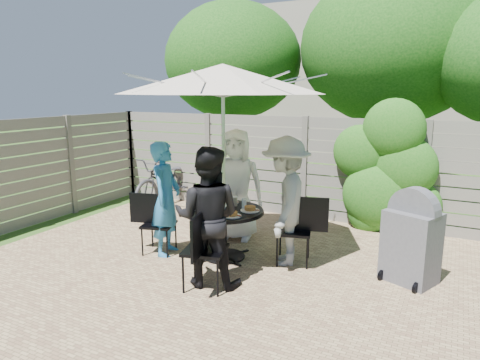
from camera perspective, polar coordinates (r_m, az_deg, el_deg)
The scene contains 24 objects.
backyard_envelope at distance 14.72m, azimuth 18.44°, elevation 12.51°, with size 60.00×60.00×5.00m.
patio_table at distance 5.89m, azimuth -2.14°, elevation -5.94°, with size 1.32×1.32×0.70m.
umbrella at distance 5.61m, azimuth -2.30°, elevation 13.29°, with size 3.34×3.34×2.62m.
chair_back at distance 6.85m, azimuth -0.26°, elevation -5.24°, with size 0.55×0.70×0.91m.
person_back at distance 6.57m, azimuth -0.50°, elevation -0.67°, with size 0.84×0.55×1.73m, color white.
chair_left at distance 6.24m, azimuth -10.84°, elevation -7.30°, with size 0.67×0.52×0.88m.
person_left at distance 6.04m, azimuth -9.86°, elevation -2.53°, with size 0.59×0.39×1.61m, color #2A79B7.
chair_front at distance 5.08m, azimuth -4.69°, elevation -11.31°, with size 0.57×0.74×0.98m.
person_front at distance 5.02m, azimuth -4.36°, elevation -5.00°, with size 0.81×0.63×1.67m, color black.
chair_right at distance 5.82m, azimuth 7.27°, elevation -8.43°, with size 0.71×0.55×0.93m.
person_right at distance 5.66m, azimuth 6.05°, elevation -2.85°, with size 1.11×0.64×1.72m, color #A1A39E.
plate_back at distance 6.16m, azimuth -1.38°, elevation -2.84°, with size 0.26×0.26×0.06m.
plate_left at distance 5.91m, azimuth -5.56°, elevation -3.52°, with size 0.26×0.26×0.06m.
plate_front at distance 5.48m, azimuth -3.03°, elevation -4.71°, with size 0.26×0.26×0.06m.
plate_right at distance 5.75m, azimuth 1.34°, elevation -3.91°, with size 0.26×0.26×0.06m.
plate_extra at distance 5.50m, azimuth -1.05°, elevation -4.64°, with size 0.24×0.24×0.06m.
glass_back at distance 6.08m, azimuth -2.56°, elevation -2.60°, with size 0.07×0.07×0.14m, color silver.
glass_left at distance 5.77m, azimuth -4.91°, elevation -3.41°, with size 0.07×0.07×0.14m, color silver.
glass_front at distance 5.54m, azimuth -1.72°, elevation -4.03°, with size 0.07×0.07×0.14m, color silver.
glass_right at distance 5.85m, azimuth 0.55°, elevation -3.15°, with size 0.07×0.07×0.14m, color silver.
syrup_jug at distance 5.87m, azimuth -2.62°, elevation -3.03°, with size 0.09×0.09×0.16m, color #59280C.
coffee_cup at distance 6.00m, azimuth -0.74°, elevation -2.89°, with size 0.08×0.08×0.12m, color #C6B293.
bicycle at distance 8.73m, azimuth -9.57°, elevation -0.12°, with size 0.67×1.91×1.00m, color #333338.
bbq_grill at distance 5.54m, azimuth 21.88°, elevation -7.44°, with size 0.71×0.64×1.18m.
Camera 1 is at (2.40, -4.24, 2.29)m, focal length 32.00 mm.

